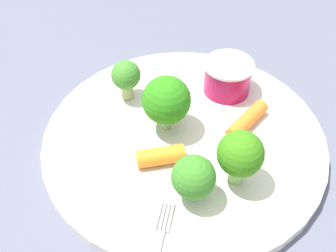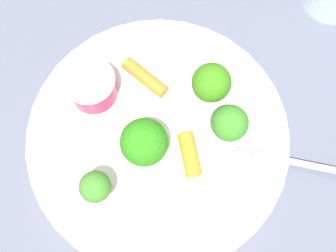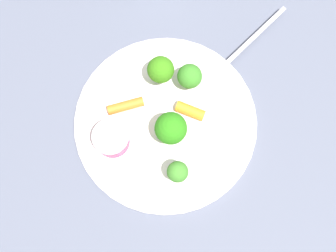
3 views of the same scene
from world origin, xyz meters
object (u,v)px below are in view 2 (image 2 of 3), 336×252
carrot_stick_0 (190,154)px  carrot_stick_1 (145,77)px  sauce_cup (92,86)px  broccoli_floret_2 (230,123)px  plate (158,137)px  fork (323,168)px  broccoli_floret_3 (95,187)px  broccoli_floret_1 (211,83)px  broccoli_floret_0 (140,140)px

carrot_stick_0 → carrot_stick_1: carrot_stick_0 is taller
sauce_cup → carrot_stick_0: (0.00, -0.12, -0.01)m
broccoli_floret_2 → carrot_stick_0: 0.05m
sauce_cup → plate: bearing=-90.4°
fork → broccoli_floret_3: bearing=130.9°
broccoli_floret_2 → broccoli_floret_3: (-0.13, 0.07, 0.00)m
broccoli_floret_3 → fork: (0.15, -0.17, -0.03)m
broccoli_floret_3 → sauce_cup: bearing=40.6°
sauce_cup → broccoli_floret_1: 0.12m
broccoli_floret_0 → broccoli_floret_3: broccoli_floret_0 is taller
plate → broccoli_floret_0: bearing=167.4°
broccoli_floret_3 → carrot_stick_0: bearing=-32.9°
plate → broccoli_floret_0: 0.05m
plate → carrot_stick_1: (0.04, 0.05, 0.01)m
broccoli_floret_1 → broccoli_floret_3: 0.15m
broccoli_floret_0 → broccoli_floret_3: 0.06m
sauce_cup → fork: sauce_cup is taller
sauce_cup → carrot_stick_1: size_ratio=0.95×
carrot_stick_0 → plate: bearing=92.1°
broccoli_floret_1 → carrot_stick_1: broccoli_floret_1 is taller
carrot_stick_0 → fork: size_ratio=0.25×
carrot_stick_0 → broccoli_floret_1: bearing=17.6°
carrot_stick_1 → broccoli_floret_2: bearing=-89.2°
carrot_stick_0 → sauce_cup: bearing=90.4°
broccoli_floret_3 → broccoli_floret_1: bearing=-12.4°
carrot_stick_0 → broccoli_floret_2: bearing=-20.7°
sauce_cup → fork: bearing=-74.5°
broccoli_floret_1 → broccoli_floret_2: 0.04m
carrot_stick_1 → fork: bearing=-83.3°
plate → sauce_cup: (0.00, 0.08, 0.02)m
broccoli_floret_0 → broccoli_floret_1: size_ratio=1.06×
broccoli_floret_0 → carrot_stick_1: bearing=33.7°
sauce_cup → broccoli_floret_2: broccoli_floret_2 is taller
sauce_cup → fork: size_ratio=0.29×
broccoli_floret_1 → broccoli_floret_3: size_ratio=1.24×
sauce_cup → broccoli_floret_1: bearing=-57.1°
carrot_stick_1 → fork: (0.02, -0.21, -0.01)m
broccoli_floret_1 → carrot_stick_1: size_ratio=1.03×
carrot_stick_0 → fork: carrot_stick_0 is taller
fork → sauce_cup: bearing=105.5°
broccoli_floret_0 → plate: bearing=-12.6°
carrot_stick_1 → broccoli_floret_0: bearing=-146.3°
broccoli_floret_3 → carrot_stick_1: size_ratio=0.83×
plate → broccoli_floret_2: broccoli_floret_2 is taller
plate → broccoli_floret_1: (0.07, -0.02, 0.04)m
plate → carrot_stick_0: bearing=-87.9°
broccoli_floret_1 → fork: 0.14m
carrot_stick_1 → plate: bearing=-132.3°
broccoli_floret_0 → broccoli_floret_2: 0.09m
broccoli_floret_2 → broccoli_floret_0: bearing=137.3°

